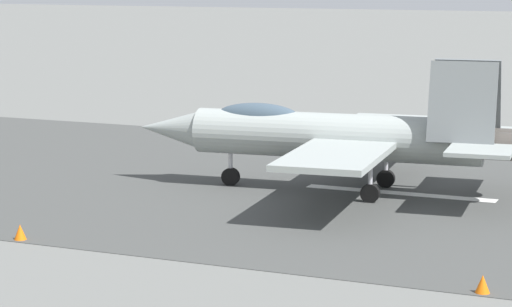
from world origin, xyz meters
name	(u,v)px	position (x,y,z in m)	size (l,w,h in m)	color
ground_plane	(381,192)	(0.00, 0.00, 0.00)	(400.00, 400.00, 0.00)	slate
runway_strip	(382,192)	(-0.02, 0.00, 0.01)	(240.00, 26.00, 0.02)	#424442
fighter_jet	(337,135)	(1.72, 0.73, 2.42)	(16.44, 15.07, 5.62)	#99A19E
marker_cone_near	(483,284)	(-6.79, 12.66, 0.28)	(0.44, 0.44, 0.55)	orange
marker_cone_mid	(20,232)	(9.00, 12.66, 0.28)	(0.44, 0.44, 0.55)	orange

